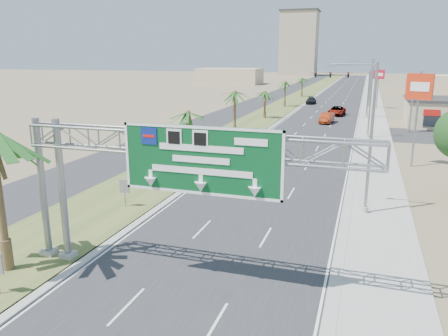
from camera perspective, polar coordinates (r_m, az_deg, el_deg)
road at (r=118.10m, az=14.71°, el=8.83°), size 12.00×300.00×0.02m
sidewalk_right at (r=117.90m, az=18.88°, el=8.55°), size 4.00×300.00×0.10m
median_grass at (r=119.11m, az=9.85°, el=9.15°), size 7.00×300.00×0.12m
opposing_road at (r=120.32m, az=6.51°, el=9.30°), size 8.00×300.00×0.02m
sign_gantry at (r=19.63m, az=-6.84°, el=1.71°), size 16.75×1.24×7.50m
palm_row_b at (r=43.11m, az=-4.74°, el=7.05°), size 3.99×3.99×5.95m
palm_row_c at (r=58.04m, az=1.42°, el=9.71°), size 3.99×3.99×6.75m
palm_row_d at (r=75.51m, az=5.39°, el=9.76°), size 3.99×3.99×5.45m
palm_row_e at (r=94.05m, az=8.01°, el=10.98°), size 3.99×3.99×6.15m
palm_row_f at (r=118.73m, az=10.19°, el=11.37°), size 3.99×3.99×5.75m
streetlight_near at (r=29.97m, az=18.20°, el=2.79°), size 3.27×0.44×10.00m
streetlight_mid at (r=59.70m, az=18.38°, el=8.19°), size 3.27×0.44×10.00m
streetlight_far at (r=95.61m, az=18.44°, el=10.22°), size 3.27×0.44×10.00m
signal_mast at (r=79.62m, az=16.88°, el=9.77°), size 10.28×0.71×8.00m
median_signback_b at (r=31.10m, az=-12.86°, el=-2.60°), size 0.75×0.08×2.08m
tower_distant at (r=260.48m, az=9.76°, el=15.68°), size 20.00×16.00×35.00m
building_distant_left at (r=175.50m, az=0.77°, el=11.91°), size 24.00×14.00×6.00m
building_distant_right at (r=149.42m, az=27.26°, el=9.75°), size 20.00×12.00×5.00m
car_left_lane at (r=50.77m, az=5.22°, el=3.49°), size 2.55×5.11×1.67m
car_mid_lane at (r=72.21m, az=13.28°, el=6.37°), size 2.19×5.13×1.64m
car_right_lane at (r=82.32m, az=14.50°, el=7.22°), size 3.09×5.96×1.60m
car_far at (r=101.84m, az=11.29°, el=8.62°), size 2.00×4.88×1.41m
pole_sign_red_near at (r=44.93m, az=24.12°, el=9.01°), size 2.33×1.20×9.04m
pole_sign_blue at (r=65.89m, az=23.50°, el=9.40°), size 2.02×0.50×8.06m
pole_sign_red_far at (r=95.02m, az=19.56°, el=11.08°), size 2.18×0.97×7.99m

